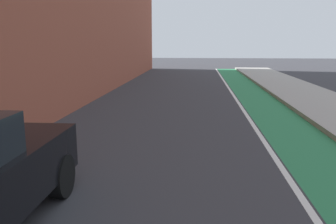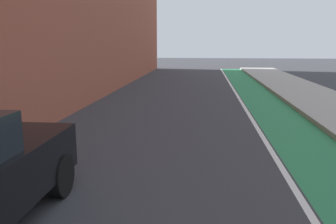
# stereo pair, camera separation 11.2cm
# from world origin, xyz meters

# --- Properties ---
(ground_plane) EXTENTS (91.66, 91.66, 0.00)m
(ground_plane) POSITION_xyz_m (0.00, 16.83, 0.00)
(ground_plane) COLOR #38383D
(bike_lane_paint) EXTENTS (1.60, 41.66, 0.00)m
(bike_lane_paint) POSITION_xyz_m (2.82, 18.83, 0.00)
(bike_lane_paint) COLOR #2D8451
(bike_lane_paint) RESTS_ON ground
(lane_divider_stripe) EXTENTS (0.12, 41.66, 0.00)m
(lane_divider_stripe) POSITION_xyz_m (1.92, 18.83, 0.00)
(lane_divider_stripe) COLOR white
(lane_divider_stripe) RESTS_ON ground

